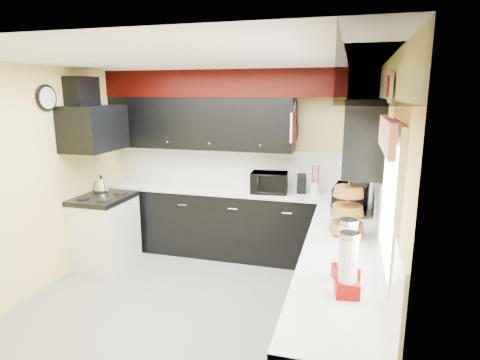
# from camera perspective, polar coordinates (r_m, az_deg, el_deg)

# --- Properties ---
(ground) EXTENTS (3.60, 3.60, 0.00)m
(ground) POSITION_cam_1_polar(r_m,az_deg,el_deg) (4.43, -6.97, -17.62)
(ground) COLOR gray
(ground) RESTS_ON ground
(wall_back) EXTENTS (3.60, 0.06, 2.50)m
(wall_back) POSITION_cam_1_polar(r_m,az_deg,el_deg) (5.63, -0.26, 2.51)
(wall_back) COLOR #E0C666
(wall_back) RESTS_ON ground
(wall_right) EXTENTS (0.06, 3.60, 2.50)m
(wall_right) POSITION_cam_1_polar(r_m,az_deg,el_deg) (3.67, 19.46, -3.50)
(wall_right) COLOR #E0C666
(wall_right) RESTS_ON ground
(wall_left) EXTENTS (0.06, 3.60, 2.50)m
(wall_left) POSITION_cam_1_polar(r_m,az_deg,el_deg) (4.95, -27.00, -0.20)
(wall_left) COLOR #E0C666
(wall_left) RESTS_ON ground
(ceiling) EXTENTS (3.60, 3.60, 0.06)m
(ceiling) POSITION_cam_1_polar(r_m,az_deg,el_deg) (3.86, -7.96, 16.57)
(ceiling) COLOR white
(ceiling) RESTS_ON wall_back
(cab_back) EXTENTS (3.60, 0.60, 0.90)m
(cab_back) POSITION_cam_1_polar(r_m,az_deg,el_deg) (5.54, -1.11, -6.18)
(cab_back) COLOR black
(cab_back) RESTS_ON ground
(cab_right) EXTENTS (0.60, 3.00, 0.90)m
(cab_right) POSITION_cam_1_polar(r_m,az_deg,el_deg) (3.68, 13.96, -16.59)
(cab_right) COLOR black
(cab_right) RESTS_ON ground
(counter_back) EXTENTS (3.62, 0.64, 0.04)m
(counter_back) POSITION_cam_1_polar(r_m,az_deg,el_deg) (5.41, -1.13, -1.45)
(counter_back) COLOR white
(counter_back) RESTS_ON cab_back
(counter_right) EXTENTS (0.64, 3.02, 0.04)m
(counter_right) POSITION_cam_1_polar(r_m,az_deg,el_deg) (3.48, 14.36, -9.77)
(counter_right) COLOR white
(counter_right) RESTS_ON cab_right
(splash_back) EXTENTS (3.60, 0.02, 0.50)m
(splash_back) POSITION_cam_1_polar(r_m,az_deg,el_deg) (5.63, -0.29, 1.89)
(splash_back) COLOR white
(splash_back) RESTS_ON counter_back
(splash_right) EXTENTS (0.02, 3.60, 0.50)m
(splash_right) POSITION_cam_1_polar(r_m,az_deg,el_deg) (3.68, 19.23, -4.39)
(splash_right) COLOR white
(splash_right) RESTS_ON counter_right
(upper_back) EXTENTS (2.60, 0.35, 0.70)m
(upper_back) POSITION_cam_1_polar(r_m,az_deg,el_deg) (5.56, -5.78, 8.04)
(upper_back) COLOR black
(upper_back) RESTS_ON wall_back
(upper_right) EXTENTS (0.35, 1.80, 0.70)m
(upper_right) POSITION_cam_1_polar(r_m,az_deg,el_deg) (4.45, 17.02, 6.54)
(upper_right) COLOR black
(upper_right) RESTS_ON wall_right
(soffit_back) EXTENTS (3.60, 0.36, 0.35)m
(soffit_back) POSITION_cam_1_polar(r_m,az_deg,el_deg) (5.38, -0.81, 13.56)
(soffit_back) COLOR black
(soffit_back) RESTS_ON wall_back
(soffit_right) EXTENTS (0.36, 3.24, 0.35)m
(soffit_right) POSITION_cam_1_polar(r_m,az_deg,el_deg) (3.36, 17.82, 13.79)
(soffit_right) COLOR black
(soffit_right) RESTS_ON wall_right
(stove) EXTENTS (0.60, 0.75, 0.86)m
(stove) POSITION_cam_1_polar(r_m,az_deg,el_deg) (5.54, -18.62, -7.09)
(stove) COLOR white
(stove) RESTS_ON ground
(cooktop) EXTENTS (0.62, 0.77, 0.06)m
(cooktop) POSITION_cam_1_polar(r_m,az_deg,el_deg) (5.41, -18.95, -2.47)
(cooktop) COLOR black
(cooktop) RESTS_ON stove
(hood) EXTENTS (0.50, 0.78, 0.55)m
(hood) POSITION_cam_1_polar(r_m,az_deg,el_deg) (5.29, -20.06, 6.94)
(hood) COLOR black
(hood) RESTS_ON wall_left
(hood_duct) EXTENTS (0.24, 0.40, 0.40)m
(hood_duct) POSITION_cam_1_polar(r_m,az_deg,el_deg) (5.35, -21.55, 11.39)
(hood_duct) COLOR black
(hood_duct) RESTS_ON wall_left
(window) EXTENTS (0.03, 0.86, 0.96)m
(window) POSITION_cam_1_polar(r_m,az_deg,el_deg) (2.73, 20.69, -2.39)
(window) COLOR white
(window) RESTS_ON wall_right
(valance) EXTENTS (0.04, 0.88, 0.20)m
(valance) POSITION_cam_1_polar(r_m,az_deg,el_deg) (2.65, 20.15, 6.07)
(valance) COLOR red
(valance) RESTS_ON wall_right
(pan_top) EXTENTS (0.03, 0.22, 0.40)m
(pan_top) POSITION_cam_1_polar(r_m,az_deg,el_deg) (5.14, 7.91, 9.88)
(pan_top) COLOR black
(pan_top) RESTS_ON upper_back
(pan_mid) EXTENTS (0.03, 0.28, 0.46)m
(pan_mid) POSITION_cam_1_polar(r_m,az_deg,el_deg) (5.02, 7.62, 6.98)
(pan_mid) COLOR black
(pan_mid) RESTS_ON upper_back
(pan_low) EXTENTS (0.03, 0.24, 0.42)m
(pan_low) POSITION_cam_1_polar(r_m,az_deg,el_deg) (5.28, 8.02, 6.90)
(pan_low) COLOR black
(pan_low) RESTS_ON upper_back
(cut_board) EXTENTS (0.03, 0.26, 0.35)m
(cut_board) POSITION_cam_1_polar(r_m,az_deg,el_deg) (4.90, 7.55, 7.44)
(cut_board) COLOR white
(cut_board) RESTS_ON upper_back
(baskets) EXTENTS (0.27, 0.27, 0.50)m
(baskets) POSITION_cam_1_polar(r_m,az_deg,el_deg) (3.73, 15.03, -4.09)
(baskets) COLOR brown
(baskets) RESTS_ON upper_right
(clock) EXTENTS (0.03, 0.30, 0.30)m
(clock) POSITION_cam_1_polar(r_m,az_deg,el_deg) (5.02, -25.81, 10.46)
(clock) COLOR black
(clock) RESTS_ON wall_left
(deco_plate) EXTENTS (0.03, 0.24, 0.24)m
(deco_plate) POSITION_cam_1_polar(r_m,az_deg,el_deg) (3.19, 20.58, 12.36)
(deco_plate) COLOR white
(deco_plate) RESTS_ON wall_right
(toaster_oven) EXTENTS (0.49, 0.42, 0.27)m
(toaster_oven) POSITION_cam_1_polar(r_m,az_deg,el_deg) (5.18, 4.16, -0.36)
(toaster_oven) COLOR black
(toaster_oven) RESTS_ON counter_back
(microwave) EXTENTS (0.39, 0.54, 0.28)m
(microwave) POSITION_cam_1_polar(r_m,az_deg,el_deg) (4.51, 15.48, -2.57)
(microwave) COLOR black
(microwave) RESTS_ON counter_right
(utensil_crock) EXTENTS (0.16, 0.16, 0.14)m
(utensil_crock) POSITION_cam_1_polar(r_m,az_deg,el_deg) (5.21, 10.60, -1.18)
(utensil_crock) COLOR white
(utensil_crock) RESTS_ON counter_back
(knife_block) EXTENTS (0.14, 0.17, 0.24)m
(knife_block) POSITION_cam_1_polar(r_m,az_deg,el_deg) (5.19, 8.73, -0.59)
(knife_block) COLOR black
(knife_block) RESTS_ON counter_back
(kettle) EXTENTS (0.22, 0.22, 0.17)m
(kettle) POSITION_cam_1_polar(r_m,az_deg,el_deg) (5.68, -19.12, -0.63)
(kettle) COLOR silver
(kettle) RESTS_ON cooktop
(dispenser_a) EXTENTS (0.20, 0.20, 0.42)m
(dispenser_a) POSITION_cam_1_polar(r_m,az_deg,el_deg) (2.86, 14.94, -9.80)
(dispenser_a) COLOR #700003
(dispenser_a) RESTS_ON counter_right
(dispenser_b) EXTENTS (0.17, 0.17, 0.40)m
(dispenser_b) POSITION_cam_1_polar(r_m,az_deg,el_deg) (2.66, 15.12, -11.79)
(dispenser_b) COLOR #5A0D08
(dispenser_b) RESTS_ON counter_right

